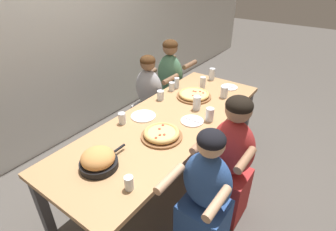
# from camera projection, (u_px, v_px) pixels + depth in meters

# --- Properties ---
(ground_plane) EXTENTS (18.00, 18.00, 0.00)m
(ground_plane) POSITION_uv_depth(u_px,v_px,m) (168.00, 179.00, 2.81)
(ground_plane) COLOR #514C47
(ground_plane) RESTS_ON ground
(restaurant_back_panel) EXTENTS (10.00, 0.06, 3.20)m
(restaurant_back_panel) POSITION_uv_depth(u_px,v_px,m) (50.00, 7.00, 2.77)
(restaurant_back_panel) COLOR silver
(restaurant_back_panel) RESTS_ON ground
(dining_table) EXTENTS (2.37, 0.87, 0.75)m
(dining_table) POSITION_uv_depth(u_px,v_px,m) (168.00, 127.00, 2.47)
(dining_table) COLOR tan
(dining_table) RESTS_ON ground
(pizza_board_main) EXTENTS (0.37, 0.37, 0.05)m
(pizza_board_main) POSITION_uv_depth(u_px,v_px,m) (194.00, 95.00, 2.82)
(pizza_board_main) COLOR brown
(pizza_board_main) RESTS_ON dining_table
(pizza_board_second) EXTENTS (0.35, 0.35, 0.06)m
(pizza_board_second) POSITION_uv_depth(u_px,v_px,m) (162.00, 134.00, 2.18)
(pizza_board_second) COLOR brown
(pizza_board_second) RESTS_ON dining_table
(skillet_bowl) EXTENTS (0.40, 0.27, 0.15)m
(skillet_bowl) POSITION_uv_depth(u_px,v_px,m) (98.00, 160.00, 1.85)
(skillet_bowl) COLOR black
(skillet_bowl) RESTS_ON dining_table
(empty_plate_a) EXTENTS (0.21, 0.21, 0.02)m
(empty_plate_a) POSITION_uv_depth(u_px,v_px,m) (192.00, 121.00, 2.40)
(empty_plate_a) COLOR white
(empty_plate_a) RESTS_ON dining_table
(empty_plate_b) EXTENTS (0.23, 0.23, 0.02)m
(empty_plate_b) POSITION_uv_depth(u_px,v_px,m) (143.00, 116.00, 2.48)
(empty_plate_b) COLOR white
(empty_plate_b) RESTS_ON dining_table
(empty_plate_c) EXTENTS (0.19, 0.19, 0.02)m
(empty_plate_c) POSITION_uv_depth(u_px,v_px,m) (229.00, 87.00, 3.04)
(empty_plate_c) COLOR white
(empty_plate_c) RESTS_ON dining_table
(cocktail_glass_blue) EXTENTS (0.07, 0.07, 0.12)m
(cocktail_glass_blue) POSITION_uv_depth(u_px,v_px,m) (172.00, 87.00, 2.96)
(cocktail_glass_blue) COLOR silver
(cocktail_glass_blue) RESTS_ON dining_table
(drinking_glass_a) EXTENTS (0.06, 0.06, 0.12)m
(drinking_glass_a) POSITION_uv_depth(u_px,v_px,m) (177.00, 84.00, 3.01)
(drinking_glass_a) COLOR silver
(drinking_glass_a) RESTS_ON dining_table
(drinking_glass_b) EXTENTS (0.07, 0.07, 0.14)m
(drinking_glass_b) POSITION_uv_depth(u_px,v_px,m) (212.00, 75.00, 3.22)
(drinking_glass_b) COLOR silver
(drinking_glass_b) RESTS_ON dining_table
(drinking_glass_c) EXTENTS (0.08, 0.08, 0.12)m
(drinking_glass_c) POSITION_uv_depth(u_px,v_px,m) (224.00, 93.00, 2.81)
(drinking_glass_c) COLOR silver
(drinking_glass_c) RESTS_ON dining_table
(drinking_glass_d) EXTENTS (0.06, 0.06, 0.10)m
(drinking_glass_d) POSITION_uv_depth(u_px,v_px,m) (129.00, 183.00, 1.68)
(drinking_glass_d) COLOR silver
(drinking_glass_d) RESTS_ON dining_table
(drinking_glass_e) EXTENTS (0.07, 0.07, 0.13)m
(drinking_glass_e) POSITION_uv_depth(u_px,v_px,m) (203.00, 83.00, 3.01)
(drinking_glass_e) COLOR silver
(drinking_glass_e) RESTS_ON dining_table
(drinking_glass_f) EXTENTS (0.07, 0.07, 0.13)m
(drinking_glass_f) POSITION_uv_depth(u_px,v_px,m) (210.00, 115.00, 2.40)
(drinking_glass_f) COLOR silver
(drinking_glass_f) RESTS_ON dining_table
(drinking_glass_g) EXTENTS (0.07, 0.07, 0.11)m
(drinking_glass_g) POSITION_uv_depth(u_px,v_px,m) (122.00, 119.00, 2.36)
(drinking_glass_g) COLOR silver
(drinking_glass_g) RESTS_ON dining_table
(drinking_glass_h) EXTENTS (0.08, 0.08, 0.14)m
(drinking_glass_h) POSITION_uv_depth(u_px,v_px,m) (197.00, 104.00, 2.57)
(drinking_glass_h) COLOR silver
(drinking_glass_h) RESTS_ON dining_table
(drinking_glass_i) EXTENTS (0.07, 0.07, 0.10)m
(drinking_glass_i) POSITION_uv_depth(u_px,v_px,m) (161.00, 96.00, 2.76)
(drinking_glass_i) COLOR silver
(drinking_glass_i) RESTS_ON dining_table
(diner_near_midleft) EXTENTS (0.51, 0.40, 1.13)m
(diner_near_midleft) POSITION_uv_depth(u_px,v_px,m) (205.00, 201.00, 1.91)
(diner_near_midleft) COLOR #2D5193
(diner_near_midleft) RESTS_ON ground
(diner_far_right) EXTENTS (0.51, 0.40, 1.19)m
(diner_far_right) POSITION_uv_depth(u_px,v_px,m) (170.00, 88.00, 3.53)
(diner_far_right) COLOR #477556
(diner_far_right) RESTS_ON ground
(diner_far_midright) EXTENTS (0.51, 0.40, 1.11)m
(diner_far_midright) POSITION_uv_depth(u_px,v_px,m) (150.00, 103.00, 3.24)
(diner_far_midright) COLOR #99999E
(diner_far_midright) RESTS_ON ground
(diner_near_center) EXTENTS (0.51, 0.40, 1.19)m
(diner_near_center) POSITION_uv_depth(u_px,v_px,m) (230.00, 165.00, 2.18)
(diner_near_center) COLOR #B22D2D
(diner_near_center) RESTS_ON ground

